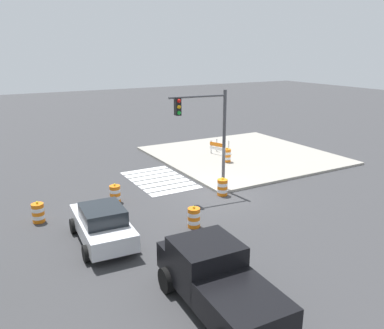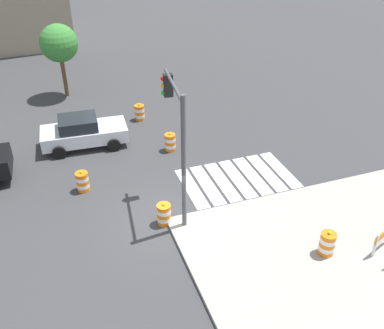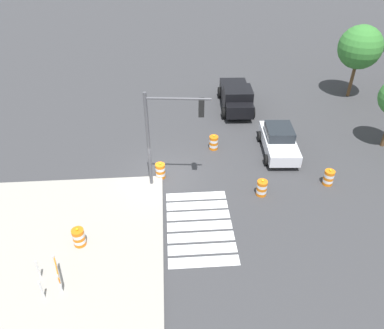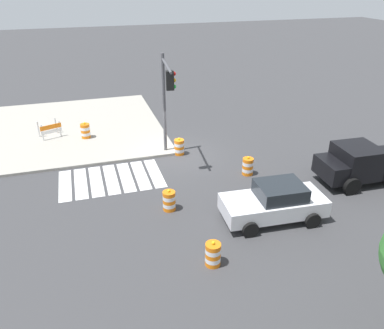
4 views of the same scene
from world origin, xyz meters
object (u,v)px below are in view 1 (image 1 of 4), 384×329
at_px(sports_car, 102,224).
at_px(traffic_barrel_near_corner, 115,194).
at_px(traffic_barrel_crosswalk_end, 194,218).
at_px(construction_barricade, 218,147).
at_px(traffic_barrel_median_near, 222,187).
at_px(traffic_barrel_on_sidewalk, 227,155).
at_px(traffic_barrel_median_far, 38,213).
at_px(traffic_light_pole, 206,123).
at_px(pickup_truck, 215,278).

relative_size(sports_car, traffic_barrel_near_corner, 4.32).
height_order(traffic_barrel_crosswalk_end, construction_barricade, construction_barricade).
xyz_separation_m(traffic_barrel_median_near, traffic_barrel_on_sidewalk, (5.00, -3.73, 0.15)).
relative_size(traffic_barrel_median_far, construction_barricade, 0.71).
distance_m(traffic_barrel_median_near, traffic_light_pole, 3.60).
bearing_deg(traffic_barrel_crosswalk_end, sports_car, 81.46).
distance_m(traffic_barrel_crosswalk_end, traffic_light_pole, 5.66).
bearing_deg(sports_car, traffic_barrel_on_sidewalk, -57.24).
height_order(sports_car, traffic_light_pole, traffic_light_pole).
bearing_deg(traffic_light_pole, traffic_barrel_median_far, 86.73).
relative_size(traffic_barrel_near_corner, traffic_barrel_crosswalk_end, 1.00).
xyz_separation_m(traffic_barrel_crosswalk_end, traffic_barrel_on_sidewalk, (7.74, -7.11, 0.15)).
bearing_deg(traffic_barrel_median_far, traffic_light_pole, -93.27).
distance_m(pickup_truck, traffic_barrel_near_corner, 9.94).
distance_m(traffic_barrel_on_sidewalk, traffic_light_pole, 6.90).
bearing_deg(traffic_barrel_near_corner, pickup_truck, 178.66).
height_order(traffic_barrel_crosswalk_end, traffic_barrel_median_far, same).
bearing_deg(pickup_truck, traffic_barrel_on_sidewalk, -35.86).
distance_m(sports_car, traffic_barrel_on_sidewalk, 13.20).
height_order(traffic_barrel_near_corner, traffic_barrel_median_far, same).
bearing_deg(traffic_barrel_median_far, pickup_truck, -158.35).
bearing_deg(construction_barricade, traffic_barrel_on_sidewalk, 162.48).
height_order(traffic_barrel_median_near, traffic_barrel_on_sidewalk, traffic_barrel_on_sidewalk).
distance_m(traffic_barrel_median_far, traffic_barrel_on_sidewalk, 13.60).
xyz_separation_m(sports_car, traffic_barrel_median_near, (2.14, -7.38, -0.36)).
bearing_deg(traffic_barrel_on_sidewalk, traffic_light_pole, 134.03).
xyz_separation_m(traffic_barrel_median_far, traffic_barrel_on_sidewalk, (3.71, -13.08, 0.15)).
xyz_separation_m(traffic_barrel_crosswalk_end, traffic_light_pole, (3.53, -2.75, 3.46)).
xyz_separation_m(pickup_truck, traffic_barrel_near_corner, (9.92, -0.23, -0.52)).
xyz_separation_m(sports_car, traffic_light_pole, (2.93, -6.75, 3.10)).
distance_m(sports_car, traffic_barrel_median_far, 3.98).
distance_m(traffic_barrel_near_corner, traffic_barrel_median_far, 3.97).
distance_m(traffic_barrel_on_sidewalk, construction_barricade, 2.17).
bearing_deg(traffic_light_pole, construction_barricade, -38.58).
relative_size(traffic_barrel_crosswalk_end, traffic_light_pole, 0.19).
height_order(traffic_barrel_near_corner, construction_barricade, construction_barricade).
height_order(traffic_barrel_median_near, traffic_light_pole, traffic_light_pole).
bearing_deg(pickup_truck, traffic_barrel_near_corner, -1.34).
xyz_separation_m(traffic_barrel_near_corner, traffic_barrel_on_sidewalk, (3.08, -9.16, 0.15)).
bearing_deg(traffic_barrel_near_corner, traffic_light_pole, -103.28).
bearing_deg(pickup_truck, traffic_barrel_median_far, 21.65).
bearing_deg(traffic_barrel_median_near, traffic_barrel_median_far, 82.15).
relative_size(traffic_barrel_near_corner, traffic_light_pole, 0.19).
xyz_separation_m(traffic_barrel_median_far, construction_barricade, (5.78, -13.73, 0.27)).
height_order(traffic_barrel_near_corner, traffic_barrel_crosswalk_end, same).
distance_m(pickup_truck, construction_barricade, 18.11).
relative_size(traffic_barrel_median_far, traffic_barrel_on_sidewalk, 1.00).
bearing_deg(traffic_light_pole, sports_car, 113.50).
relative_size(traffic_barrel_median_near, traffic_light_pole, 0.19).
bearing_deg(traffic_barrel_crosswalk_end, traffic_barrel_median_far, 55.99).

